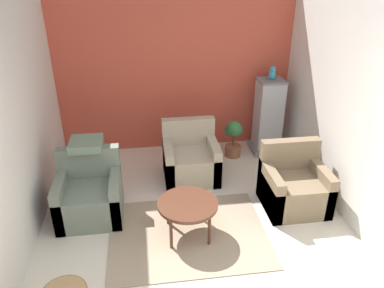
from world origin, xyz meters
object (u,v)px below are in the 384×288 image
at_px(armchair_middle, 191,160).
at_px(birdcage, 268,118).
at_px(coffee_table, 188,206).
at_px(armchair_left, 90,196).
at_px(armchair_right, 294,187).
at_px(potted_plant, 233,137).
at_px(parrot, 272,73).

xyz_separation_m(armchair_middle, birdcage, (1.37, 0.67, 0.31)).
bearing_deg(coffee_table, armchair_left, 155.01).
xyz_separation_m(armchair_left, birdcage, (2.74, 1.41, 0.31)).
bearing_deg(armchair_left, birdcage, 27.24).
height_order(armchair_right, potted_plant, armchair_right).
bearing_deg(armchair_left, armchair_middle, 28.43).
distance_m(armchair_left, armchair_middle, 1.56).
xyz_separation_m(armchair_middle, parrot, (1.37, 0.67, 1.06)).
height_order(armchair_middle, birdcage, birdcage).
xyz_separation_m(coffee_table, birdcage, (1.58, 1.95, 0.19)).
distance_m(armchair_left, armchair_right, 2.60).
relative_size(armchair_left, potted_plant, 1.36).
bearing_deg(armchair_right, armchair_middle, 143.93).
bearing_deg(birdcage, armchair_right, -95.13).
bearing_deg(armchair_middle, birdcage, 26.02).
xyz_separation_m(armchair_right, armchair_middle, (-1.23, 0.90, 0.00)).
distance_m(parrot, potted_plant, 1.16).
height_order(coffee_table, armchair_left, armchair_left).
bearing_deg(potted_plant, armchair_middle, -144.38).
bearing_deg(armchair_left, armchair_right, -3.38).
bearing_deg(coffee_table, potted_plant, 61.81).
height_order(armchair_left, armchair_right, same).
relative_size(armchair_right, armchair_middle, 1.00).
xyz_separation_m(coffee_table, armchair_middle, (0.21, 1.28, -0.13)).
relative_size(armchair_left, armchair_right, 1.00).
bearing_deg(armchair_middle, coffee_table, -99.26).
relative_size(armchair_right, potted_plant, 1.36).
distance_m(armchair_left, parrot, 3.26).
bearing_deg(armchair_left, potted_plant, 31.16).
height_order(armchair_right, birdcage, birdcage).
bearing_deg(armchair_middle, potted_plant, 35.62).
relative_size(armchair_left, armchair_middle, 1.00).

